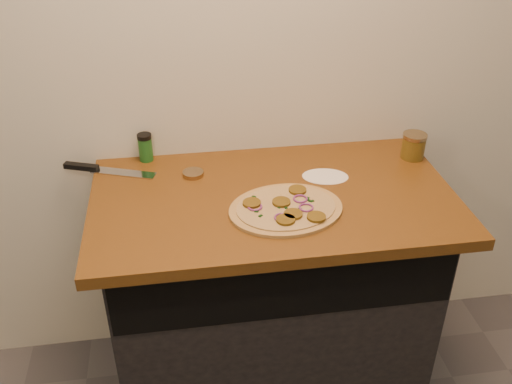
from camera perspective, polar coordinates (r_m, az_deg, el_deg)
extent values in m
cube|color=beige|center=(2.00, 0.22, 15.90)|extent=(4.00, 0.02, 2.70)
cube|color=black|center=(2.19, 1.39, -10.24)|extent=(1.10, 0.60, 0.86)
cube|color=brown|center=(1.90, 1.72, -0.68)|extent=(1.20, 0.70, 0.04)
cylinder|color=tan|center=(1.80, 3.00, -1.74)|extent=(0.41, 0.41, 0.01)
cylinder|color=beige|center=(1.79, 3.01, -1.52)|extent=(0.35, 0.35, 0.00)
cylinder|color=brown|center=(1.80, -0.42, -1.10)|extent=(0.06, 0.06, 0.01)
cylinder|color=brown|center=(1.72, 2.98, -2.79)|extent=(0.06, 0.06, 0.01)
cylinder|color=brown|center=(1.74, 6.05, -2.49)|extent=(0.06, 0.06, 0.01)
cylinder|color=brown|center=(1.81, 2.55, -1.01)|extent=(0.06, 0.06, 0.01)
cylinder|color=brown|center=(1.75, 3.73, -2.23)|extent=(0.06, 0.06, 0.01)
cylinder|color=brown|center=(1.87, 4.17, 0.21)|extent=(0.06, 0.06, 0.01)
torus|color=#792D75|center=(1.83, 4.45, -0.67)|extent=(0.05, 0.05, 0.01)
torus|color=#792D75|center=(1.74, 2.59, -2.57)|extent=(0.05, 0.05, 0.01)
torus|color=#792D75|center=(1.78, -0.12, -1.47)|extent=(0.05, 0.05, 0.01)
torus|color=#792D75|center=(1.79, 5.04, -1.55)|extent=(0.05, 0.05, 0.01)
cube|color=black|center=(1.78, 4.43, -1.73)|extent=(0.01, 0.01, 0.00)
cube|color=black|center=(1.78, 3.80, -1.79)|extent=(0.01, 0.02, 0.00)
cube|color=black|center=(1.77, 0.05, -1.95)|extent=(0.02, 0.01, 0.00)
cube|color=black|center=(1.75, 0.45, -2.39)|extent=(0.02, 0.01, 0.00)
cube|color=black|center=(1.79, 2.30, -1.52)|extent=(0.01, 0.02, 0.00)
cube|color=black|center=(1.83, 5.32, -0.84)|extent=(0.01, 0.02, 0.00)
cube|color=black|center=(1.84, 5.21, -0.63)|extent=(0.01, 0.02, 0.00)
cube|color=black|center=(1.84, -0.21, -0.48)|extent=(0.02, 0.01, 0.00)
cube|color=black|center=(1.79, 2.97, -1.56)|extent=(0.01, 0.02, 0.00)
cube|color=black|center=(1.82, 5.62, -0.91)|extent=(0.02, 0.01, 0.00)
cube|color=#B7BAC1|center=(2.05, -13.12, 1.88)|extent=(0.23, 0.12, 0.01)
cube|color=black|center=(2.12, -17.07, 2.44)|extent=(0.13, 0.07, 0.02)
cylinder|color=#977D58|center=(2.00, -6.31, 1.84)|extent=(0.10, 0.10, 0.02)
cylinder|color=maroon|center=(2.16, 15.45, 4.30)|extent=(0.08, 0.08, 0.08)
cylinder|color=#977D58|center=(2.14, 15.63, 5.42)|extent=(0.09, 0.09, 0.01)
cylinder|color=#1C5B1F|center=(2.11, -10.98, 4.22)|extent=(0.05, 0.05, 0.09)
cylinder|color=black|center=(2.08, -11.13, 5.48)|extent=(0.05, 0.05, 0.02)
cylinder|color=white|center=(2.00, 6.94, 1.55)|extent=(0.19, 0.19, 0.00)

